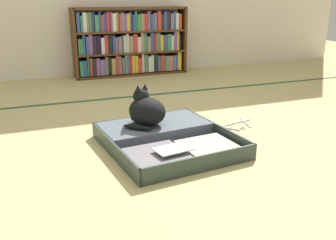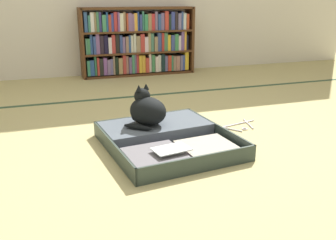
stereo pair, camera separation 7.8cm
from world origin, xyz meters
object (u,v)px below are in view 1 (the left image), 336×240
Objects in this scene: open_suitcase at (163,138)px; clothes_hanger at (236,125)px; black_cat at (146,110)px; bookshelf at (130,43)px.

clothes_hanger is (0.59, 0.14, -0.03)m from open_suitcase.
open_suitcase is 0.21m from black_cat.
clothes_hanger is at bearing 0.12° from black_cat.
bookshelf reaches higher than black_cat.
bookshelf is at bearing 77.11° from black_cat.
clothes_hanger is (0.20, -2.00, -0.36)m from bookshelf.
black_cat reaches higher than clothes_hanger.
bookshelf reaches higher than clothes_hanger.
black_cat is (-0.46, -2.00, -0.18)m from bookshelf.
open_suitcase is at bearing -100.38° from bookshelf.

